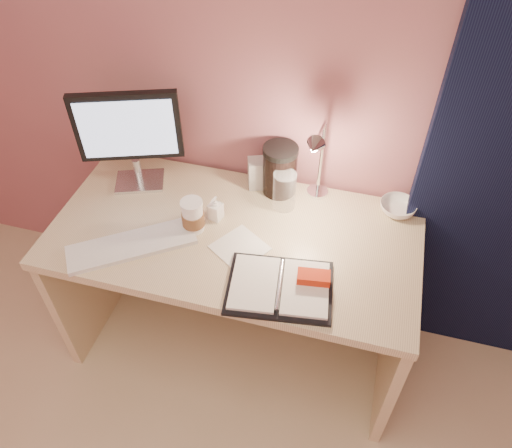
% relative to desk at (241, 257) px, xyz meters
% --- Properties ---
extents(desk, '(1.40, 0.70, 0.73)m').
position_rel_desk_xyz_m(desk, '(0.00, 0.00, 0.00)').
color(desk, beige).
rests_on(desk, ground).
extents(monitor, '(0.39, 0.20, 0.43)m').
position_rel_desk_xyz_m(monitor, '(-0.47, 0.10, 0.48)').
color(monitor, silver).
rests_on(monitor, desk).
extents(keyboard, '(0.46, 0.38, 0.02)m').
position_rel_desk_xyz_m(keyboard, '(-0.34, -0.24, 0.24)').
color(keyboard, silver).
rests_on(keyboard, desk).
extents(planner, '(0.39, 0.31, 0.06)m').
position_rel_desk_xyz_m(planner, '(0.24, -0.29, 0.24)').
color(planner, black).
rests_on(planner, desk).
extents(paper_b, '(0.24, 0.24, 0.00)m').
position_rel_desk_xyz_m(paper_b, '(0.04, -0.14, 0.23)').
color(paper_b, white).
rests_on(paper_b, desk).
extents(coffee_cup, '(0.09, 0.09, 0.14)m').
position_rel_desk_xyz_m(coffee_cup, '(-0.15, -0.09, 0.29)').
color(coffee_cup, white).
rests_on(coffee_cup, desk).
extents(clear_cup, '(0.09, 0.09, 0.16)m').
position_rel_desk_xyz_m(clear_cup, '(0.15, 0.12, 0.31)').
color(clear_cup, white).
rests_on(clear_cup, desk).
extents(bowl, '(0.17, 0.17, 0.04)m').
position_rel_desk_xyz_m(bowl, '(0.59, 0.20, 0.25)').
color(bowl, white).
rests_on(bowl, desk).
extents(lotion_bottle, '(0.06, 0.06, 0.11)m').
position_rel_desk_xyz_m(lotion_bottle, '(-0.09, -0.02, 0.28)').
color(lotion_bottle, white).
rests_on(lotion_bottle, desk).
extents(dark_jar, '(0.14, 0.14, 0.19)m').
position_rel_desk_xyz_m(dark_jar, '(0.11, 0.21, 0.32)').
color(dark_jar, black).
rests_on(dark_jar, desk).
extents(product_box, '(0.11, 0.10, 0.13)m').
position_rel_desk_xyz_m(product_box, '(0.02, 0.22, 0.29)').
color(product_box, beige).
rests_on(product_box, desk).
extents(desk_lamp, '(0.09, 0.23, 0.37)m').
position_rel_desk_xyz_m(desk_lamp, '(0.27, 0.14, 0.46)').
color(desk_lamp, silver).
rests_on(desk_lamp, desk).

